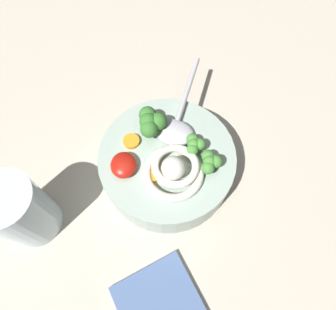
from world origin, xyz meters
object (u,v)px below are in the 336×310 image
object	(u,v)px
noodle_pile	(175,170)
soup_spoon	(177,124)
soup_bowl	(168,163)
drinking_glass	(21,211)

from	to	relation	value
noodle_pile	soup_spoon	size ratio (longest dim) A/B	0.56
soup_bowl	noodle_pile	xyz separation A→B (cm)	(-2.93, -0.60, 4.04)
soup_spoon	drinking_glass	distance (cm)	24.79
soup_bowl	soup_spoon	size ratio (longest dim) A/B	1.18
soup_bowl	noodle_pile	bearing A→B (deg)	-168.50
soup_spoon	drinking_glass	world-z (taller)	drinking_glass
soup_spoon	noodle_pile	bearing A→B (deg)	-167.10
soup_bowl	soup_spoon	xyz separation A→B (cm)	(4.55, -1.94, 3.65)
soup_bowl	drinking_glass	bearing A→B (deg)	106.11
soup_bowl	noodle_pile	world-z (taller)	noodle_pile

